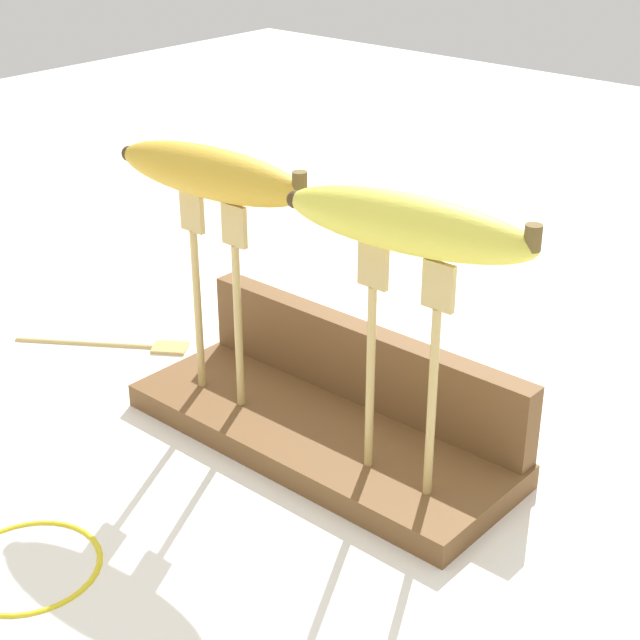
# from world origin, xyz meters

# --- Properties ---
(ground_plane) EXTENTS (3.00, 3.00, 0.00)m
(ground_plane) POSITION_xyz_m (0.00, 0.00, 0.00)
(ground_plane) COLOR white
(wooden_board) EXTENTS (0.36, 0.14, 0.02)m
(wooden_board) POSITION_xyz_m (0.00, 0.00, 0.01)
(wooden_board) COLOR brown
(wooden_board) RESTS_ON ground
(board_backstop) EXTENTS (0.35, 0.02, 0.07)m
(board_backstop) POSITION_xyz_m (0.00, 0.06, 0.06)
(board_backstop) COLOR brown
(board_backstop) RESTS_ON wooden_board
(fork_stand_left) EXTENTS (0.08, 0.01, 0.19)m
(fork_stand_left) POSITION_xyz_m (-0.10, -0.02, 0.14)
(fork_stand_left) COLOR tan
(fork_stand_left) RESTS_ON wooden_board
(fork_stand_right) EXTENTS (0.08, 0.01, 0.19)m
(fork_stand_right) POSITION_xyz_m (0.10, -0.02, 0.14)
(fork_stand_right) COLOR tan
(fork_stand_right) RESTS_ON wooden_board
(banana_raised_left) EXTENTS (0.20, 0.06, 0.04)m
(banana_raised_left) POSITION_xyz_m (-0.10, -0.02, 0.23)
(banana_raised_left) COLOR gold
(banana_raised_left) RESTS_ON fork_stand_left
(banana_raised_right) EXTENTS (0.20, 0.07, 0.04)m
(banana_raised_right) POSITION_xyz_m (0.10, -0.02, 0.24)
(banana_raised_right) COLOR #DBD147
(banana_raised_right) RESTS_ON fork_stand_right
(fork_fallen_near) EXTENTS (0.16, 0.12, 0.01)m
(fork_fallen_near) POSITION_xyz_m (-0.28, 0.01, 0.00)
(fork_fallen_near) COLOR tan
(fork_fallen_near) RESTS_ON ground
(wire_coil) EXTENTS (0.11, 0.11, 0.00)m
(wire_coil) POSITION_xyz_m (-0.05, -0.27, 0.00)
(wire_coil) COLOR gold
(wire_coil) RESTS_ON ground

